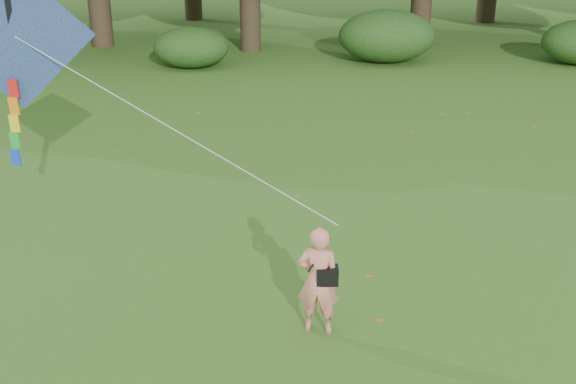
{
  "coord_description": "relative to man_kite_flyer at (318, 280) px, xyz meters",
  "views": [
    {
      "loc": [
        -1.05,
        -8.3,
        5.82
      ],
      "look_at": [
        -0.86,
        2.0,
        1.5
      ],
      "focal_mm": 45.0,
      "sensor_mm": 36.0,
      "label": 1
    }
  ],
  "objects": [
    {
      "name": "crossbody_bag",
      "position": [
        0.12,
        -0.03,
        0.11
      ],
      "size": [
        0.43,
        0.2,
        0.68
      ],
      "color": "black",
      "rests_on": "ground"
    },
    {
      "name": "ground",
      "position": [
        0.47,
        -0.45,
        -0.81
      ],
      "size": [
        100.0,
        100.0,
        0.0
      ],
      "primitive_type": "plane",
      "color": "#265114",
      "rests_on": "ground"
    },
    {
      "name": "fallen_leaves",
      "position": [
        2.16,
        5.01,
        -0.81
      ],
      "size": [
        9.26,
        14.92,
        0.01
      ],
      "color": "olive",
      "rests_on": "ground"
    },
    {
      "name": "flying_kite",
      "position": [
        -4.18,
        1.25,
        3.12
      ],
      "size": [
        5.55,
        1.64,
        3.41
      ],
      "color": "#266AA5",
      "rests_on": "ground"
    },
    {
      "name": "shrub_band",
      "position": [
        -0.25,
        17.15,
        0.04
      ],
      "size": [
        39.15,
        3.22,
        1.88
      ],
      "color": "#264919",
      "rests_on": "ground"
    },
    {
      "name": "bystander_left",
      "position": [
        -8.51,
        16.69,
        0.04
      ],
      "size": [
        1.05,
        1.05,
        1.71
      ],
      "primitive_type": "imported",
      "rotation": [
        0.0,
        0.0,
        0.77
      ],
      "color": "#282734",
      "rests_on": "ground"
    },
    {
      "name": "man_kite_flyer",
      "position": [
        0.0,
        0.0,
        0.0
      ],
      "size": [
        0.66,
        0.5,
        1.62
      ],
      "primitive_type": "imported",
      "rotation": [
        0.0,
        0.0,
        2.94
      ],
      "color": "#E3816B",
      "rests_on": "ground"
    }
  ]
}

